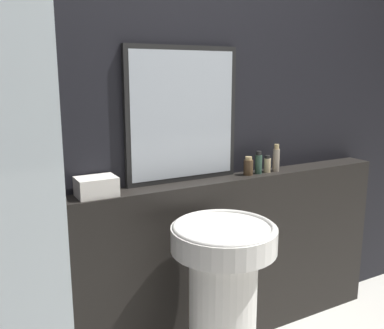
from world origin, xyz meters
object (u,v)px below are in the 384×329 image
object	(u,v)px
pedestal_sink	(223,300)
shampoo_bottle	(248,167)
body_wash_bottle	(276,159)
towel_stack	(96,187)
conditioner_bottle	(258,163)
lotion_bottle	(267,164)
mirror	(183,115)

from	to	relation	value
pedestal_sink	shampoo_bottle	world-z (taller)	shampoo_bottle
pedestal_sink	body_wash_bottle	world-z (taller)	body_wash_bottle
pedestal_sink	towel_stack	size ratio (longest dim) A/B	4.75
shampoo_bottle	conditioner_bottle	size ratio (longest dim) A/B	0.81
pedestal_sink	lotion_bottle	bearing A→B (deg)	34.80
lotion_bottle	body_wash_bottle	xyz separation A→B (m)	(0.06, -0.00, 0.03)
towel_stack	lotion_bottle	world-z (taller)	lotion_bottle
pedestal_sink	towel_stack	xyz separation A→B (m)	(-0.47, 0.38, 0.53)
lotion_bottle	pedestal_sink	bearing A→B (deg)	-145.20
mirror	conditioner_bottle	size ratio (longest dim) A/B	5.39
pedestal_sink	mirror	size ratio (longest dim) A/B	1.25
towel_stack	body_wash_bottle	size ratio (longest dim) A/B	1.16
shampoo_bottle	conditioner_bottle	xyz separation A→B (m)	(0.07, -0.00, 0.01)
conditioner_bottle	lotion_bottle	world-z (taller)	conditioner_bottle
towel_stack	body_wash_bottle	bearing A→B (deg)	-0.00
conditioner_bottle	body_wash_bottle	bearing A→B (deg)	0.00
mirror	conditioner_bottle	world-z (taller)	mirror
conditioner_bottle	towel_stack	bearing A→B (deg)	180.00
pedestal_sink	conditioner_bottle	world-z (taller)	conditioner_bottle
towel_stack	lotion_bottle	distance (m)	1.02
mirror	shampoo_bottle	xyz separation A→B (m)	(0.39, -0.06, -0.30)
pedestal_sink	towel_stack	bearing A→B (deg)	140.97
shampoo_bottle	body_wash_bottle	distance (m)	0.20
body_wash_bottle	towel_stack	bearing A→B (deg)	180.00
body_wash_bottle	conditioner_bottle	bearing A→B (deg)	180.00
pedestal_sink	body_wash_bottle	size ratio (longest dim) A/B	5.52
towel_stack	lotion_bottle	bearing A→B (deg)	0.00
pedestal_sink	shampoo_bottle	xyz separation A→B (m)	(0.41, 0.38, 0.53)
mirror	conditioner_bottle	xyz separation A→B (m)	(0.46, -0.06, -0.29)
pedestal_sink	mirror	world-z (taller)	mirror
mirror	shampoo_bottle	size ratio (longest dim) A/B	6.69
towel_stack	mirror	bearing A→B (deg)	7.11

